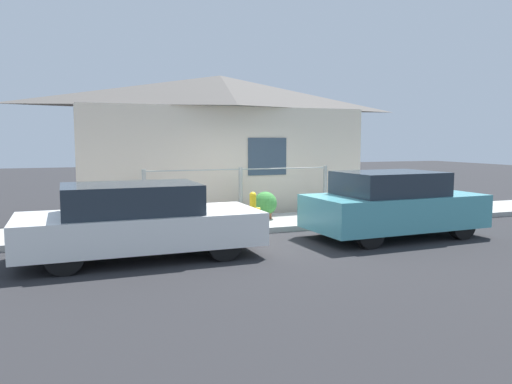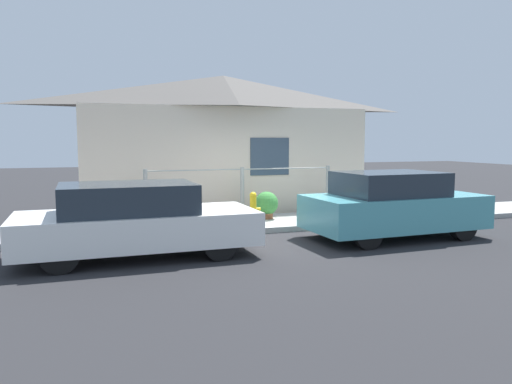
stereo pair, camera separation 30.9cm
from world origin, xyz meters
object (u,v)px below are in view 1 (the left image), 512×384
at_px(fire_hydrant, 253,207).
at_px(potted_plant_near_hydrant, 265,204).
at_px(car_right, 393,205).
at_px(car_left, 138,221).

xyz_separation_m(fire_hydrant, potted_plant_near_hydrant, (0.58, 0.70, -0.04)).
relative_size(fire_hydrant, potted_plant_near_hydrant, 1.12).
height_order(car_right, potted_plant_near_hydrant, car_right).
bearing_deg(potted_plant_near_hydrant, car_right, -52.86).
xyz_separation_m(car_left, car_right, (5.28, -0.00, 0.04)).
bearing_deg(potted_plant_near_hydrant, car_left, -143.34).
bearing_deg(car_left, fire_hydrant, 32.33).
height_order(car_right, fire_hydrant, car_right).
bearing_deg(car_right, fire_hydrant, 141.85).
bearing_deg(car_left, potted_plant_near_hydrant, 36.06).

